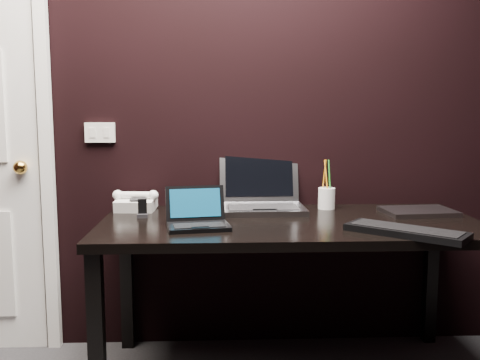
{
  "coord_description": "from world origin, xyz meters",
  "views": [
    {
      "loc": [
        -0.03,
        -0.95,
        1.23
      ],
      "look_at": [
        0.07,
        1.35,
        0.93
      ],
      "focal_mm": 40.0,
      "sensor_mm": 36.0,
      "label": 1
    }
  ],
  "objects_px": {
    "silver_laptop": "(262,200)",
    "mobile_phone": "(142,211)",
    "pen_cup": "(327,197)",
    "ext_keyboard": "(406,231)",
    "desk_phone": "(136,202)",
    "desk": "(290,237)",
    "netbook": "(198,219)",
    "closed_laptop": "(418,211)"
  },
  "relations": [
    {
      "from": "silver_laptop",
      "to": "mobile_phone",
      "type": "xyz_separation_m",
      "value": [
        -0.56,
        -0.15,
        -0.02
      ]
    },
    {
      "from": "pen_cup",
      "to": "ext_keyboard",
      "type": "bearing_deg",
      "value": -70.83
    },
    {
      "from": "desk",
      "to": "netbook",
      "type": "bearing_deg",
      "value": -163.25
    },
    {
      "from": "netbook",
      "to": "ext_keyboard",
      "type": "relative_size",
      "value": 0.62
    },
    {
      "from": "ext_keyboard",
      "to": "closed_laptop",
      "type": "height_order",
      "value": "ext_keyboard"
    },
    {
      "from": "closed_laptop",
      "to": "pen_cup",
      "type": "distance_m",
      "value": 0.44
    },
    {
      "from": "silver_laptop",
      "to": "desk_phone",
      "type": "height_order",
      "value": "silver_laptop"
    },
    {
      "from": "desk",
      "to": "desk_phone",
      "type": "xyz_separation_m",
      "value": [
        -0.73,
        0.27,
        0.12
      ]
    },
    {
      "from": "mobile_phone",
      "to": "pen_cup",
      "type": "height_order",
      "value": "pen_cup"
    },
    {
      "from": "desk",
      "to": "silver_laptop",
      "type": "relative_size",
      "value": 4.11
    },
    {
      "from": "closed_laptop",
      "to": "ext_keyboard",
      "type": "bearing_deg",
      "value": -116.32
    },
    {
      "from": "netbook",
      "to": "pen_cup",
      "type": "distance_m",
      "value": 0.75
    },
    {
      "from": "mobile_phone",
      "to": "pen_cup",
      "type": "relative_size",
      "value": 0.34
    },
    {
      "from": "silver_laptop",
      "to": "mobile_phone",
      "type": "height_order",
      "value": "silver_laptop"
    },
    {
      "from": "pen_cup",
      "to": "desk",
      "type": "bearing_deg",
      "value": -128.32
    },
    {
      "from": "ext_keyboard",
      "to": "desk_phone",
      "type": "distance_m",
      "value": 1.28
    },
    {
      "from": "closed_laptop",
      "to": "mobile_phone",
      "type": "distance_m",
      "value": 1.31
    },
    {
      "from": "desk_phone",
      "to": "mobile_phone",
      "type": "relative_size",
      "value": 2.73
    },
    {
      "from": "silver_laptop",
      "to": "ext_keyboard",
      "type": "bearing_deg",
      "value": -46.19
    },
    {
      "from": "desk",
      "to": "ext_keyboard",
      "type": "bearing_deg",
      "value": -35.56
    },
    {
      "from": "mobile_phone",
      "to": "netbook",
      "type": "bearing_deg",
      "value": -40.25
    },
    {
      "from": "netbook",
      "to": "mobile_phone",
      "type": "distance_m",
      "value": 0.34
    },
    {
      "from": "netbook",
      "to": "silver_laptop",
      "type": "height_order",
      "value": "silver_laptop"
    },
    {
      "from": "desk",
      "to": "netbook",
      "type": "height_order",
      "value": "netbook"
    },
    {
      "from": "silver_laptop",
      "to": "desk_phone",
      "type": "bearing_deg",
      "value": 178.48
    },
    {
      "from": "desk",
      "to": "ext_keyboard",
      "type": "relative_size",
      "value": 3.68
    },
    {
      "from": "desk_phone",
      "to": "mobile_phone",
      "type": "bearing_deg",
      "value": -72.12
    },
    {
      "from": "ext_keyboard",
      "to": "mobile_phone",
      "type": "height_order",
      "value": "mobile_phone"
    },
    {
      "from": "desk",
      "to": "silver_laptop",
      "type": "height_order",
      "value": "silver_laptop"
    },
    {
      "from": "netbook",
      "to": "closed_laptop",
      "type": "bearing_deg",
      "value": 13.51
    },
    {
      "from": "netbook",
      "to": "desk",
      "type": "bearing_deg",
      "value": 16.75
    },
    {
      "from": "desk_phone",
      "to": "pen_cup",
      "type": "distance_m",
      "value": 0.95
    },
    {
      "from": "desk_phone",
      "to": "closed_laptop",
      "type": "bearing_deg",
      "value": -5.97
    },
    {
      "from": "desk_phone",
      "to": "pen_cup",
      "type": "relative_size",
      "value": 0.93
    },
    {
      "from": "silver_laptop",
      "to": "closed_laptop",
      "type": "bearing_deg",
      "value": -9.64
    },
    {
      "from": "ext_keyboard",
      "to": "pen_cup",
      "type": "bearing_deg",
      "value": 109.17
    },
    {
      "from": "netbook",
      "to": "mobile_phone",
      "type": "xyz_separation_m",
      "value": [
        -0.26,
        0.22,
        -0.0
      ]
    },
    {
      "from": "closed_laptop",
      "to": "pen_cup",
      "type": "xyz_separation_m",
      "value": [
        -0.41,
        0.15,
        0.05
      ]
    },
    {
      "from": "netbook",
      "to": "closed_laptop",
      "type": "relative_size",
      "value": 0.84
    },
    {
      "from": "closed_laptop",
      "to": "mobile_phone",
      "type": "relative_size",
      "value": 4.08
    },
    {
      "from": "silver_laptop",
      "to": "closed_laptop",
      "type": "height_order",
      "value": "silver_laptop"
    },
    {
      "from": "ext_keyboard",
      "to": "pen_cup",
      "type": "height_order",
      "value": "pen_cup"
    }
  ]
}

